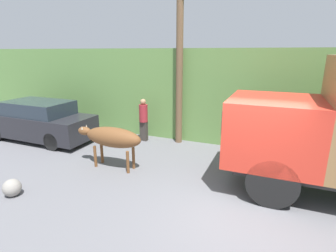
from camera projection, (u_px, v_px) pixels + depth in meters
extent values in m
plane|color=slate|center=(237.00, 211.00, 5.91)|extent=(60.00, 60.00, 0.00)
cube|color=#608C47|center=(264.00, 89.00, 12.23)|extent=(32.00, 6.95, 3.59)
cube|color=red|center=(273.00, 129.00, 6.64)|extent=(2.18, 2.29, 1.60)
cube|color=#232D38|center=(229.00, 114.00, 6.97)|extent=(0.04, 1.95, 0.56)
cylinder|color=black|center=(272.00, 181.00, 6.08)|extent=(1.17, 0.50, 1.17)
ellipsoid|color=brown|center=(113.00, 137.00, 7.87)|extent=(1.88, 0.61, 0.61)
ellipsoid|color=brown|center=(85.00, 131.00, 8.24)|extent=(0.46, 0.27, 0.27)
cone|color=#B7AD93|center=(82.00, 128.00, 8.11)|extent=(0.06, 0.06, 0.11)
cone|color=#B7AD93|center=(86.00, 126.00, 8.29)|extent=(0.06, 0.06, 0.11)
cylinder|color=brown|center=(95.00, 156.00, 8.11)|extent=(0.09, 0.09, 0.68)
cylinder|color=brown|center=(102.00, 153.00, 8.41)|extent=(0.09, 0.09, 0.68)
cylinder|color=brown|center=(128.00, 162.00, 7.69)|extent=(0.09, 0.09, 0.68)
cylinder|color=brown|center=(134.00, 158.00, 7.99)|extent=(0.09, 0.09, 0.68)
cube|color=#232328|center=(38.00, 125.00, 10.61)|extent=(4.71, 1.70, 0.87)
cube|color=#232D38|center=(38.00, 108.00, 10.37)|extent=(2.59, 1.56, 0.53)
cylinder|color=black|center=(53.00, 141.00, 9.52)|extent=(0.66, 0.27, 0.66)
cube|color=#38332D|center=(144.00, 131.00, 10.52)|extent=(0.30, 0.21, 0.79)
cylinder|color=maroon|center=(143.00, 113.00, 10.32)|extent=(0.36, 0.36, 0.69)
sphere|color=#A87A56|center=(143.00, 102.00, 10.19)|extent=(0.23, 0.23, 0.23)
cylinder|color=brown|center=(179.00, 65.00, 9.62)|extent=(0.25, 0.25, 6.01)
sphere|color=gray|center=(12.00, 188.00, 6.49)|extent=(0.44, 0.44, 0.44)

